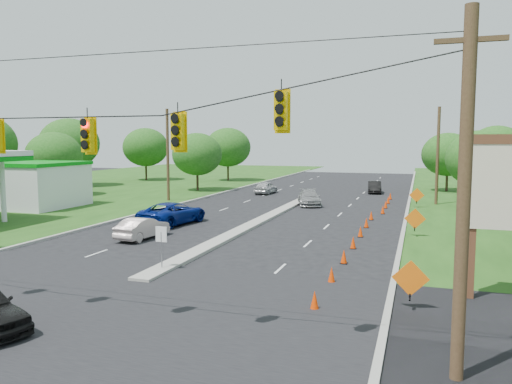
% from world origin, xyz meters
% --- Properties ---
extents(ground, '(160.00, 160.00, 0.00)m').
position_xyz_m(ground, '(0.00, 0.00, 0.00)').
color(ground, black).
rests_on(ground, ground).
extents(cross_street, '(160.00, 14.00, 0.02)m').
position_xyz_m(cross_street, '(0.00, 0.00, 0.00)').
color(cross_street, black).
rests_on(cross_street, ground).
extents(curb_left, '(0.25, 110.00, 0.16)m').
position_xyz_m(curb_left, '(-10.10, 30.00, 0.00)').
color(curb_left, gray).
rests_on(curb_left, ground).
extents(curb_right, '(0.25, 110.00, 0.16)m').
position_xyz_m(curb_right, '(10.10, 30.00, 0.00)').
color(curb_right, gray).
rests_on(curb_right, ground).
extents(median, '(1.00, 34.00, 0.18)m').
position_xyz_m(median, '(0.00, 21.00, 0.00)').
color(median, gray).
rests_on(median, ground).
extents(median_sign, '(0.55, 0.06, 2.05)m').
position_xyz_m(median_sign, '(0.00, 6.00, 1.46)').
color(median_sign, gray).
rests_on(median_sign, ground).
extents(signal_span, '(25.60, 0.32, 9.00)m').
position_xyz_m(signal_span, '(-0.05, -1.00, 4.97)').
color(signal_span, '#422D1C').
rests_on(signal_span, ground).
extents(utility_pole_far_left, '(0.28, 0.28, 9.00)m').
position_xyz_m(utility_pole_far_left, '(-12.50, 30.00, 4.50)').
color(utility_pole_far_left, '#422D1C').
rests_on(utility_pole_far_left, ground).
extents(utility_pole_far_right, '(0.28, 0.28, 9.00)m').
position_xyz_m(utility_pole_far_right, '(12.50, 35.00, 4.50)').
color(utility_pole_far_right, '#422D1C').
rests_on(utility_pole_far_right, ground).
extents(cone_0, '(0.32, 0.32, 0.70)m').
position_xyz_m(cone_0, '(7.64, 3.00, 0.35)').
color(cone_0, '#E43501').
rests_on(cone_0, ground).
extents(cone_1, '(0.32, 0.32, 0.70)m').
position_xyz_m(cone_1, '(7.64, 6.50, 0.35)').
color(cone_1, '#E43501').
rests_on(cone_1, ground).
extents(cone_2, '(0.32, 0.32, 0.70)m').
position_xyz_m(cone_2, '(7.64, 10.00, 0.35)').
color(cone_2, '#E43501').
rests_on(cone_2, ground).
extents(cone_3, '(0.32, 0.32, 0.70)m').
position_xyz_m(cone_3, '(7.64, 13.50, 0.35)').
color(cone_3, '#E43501').
rests_on(cone_3, ground).
extents(cone_4, '(0.32, 0.32, 0.70)m').
position_xyz_m(cone_4, '(7.64, 17.00, 0.35)').
color(cone_4, '#E43501').
rests_on(cone_4, ground).
extents(cone_5, '(0.32, 0.32, 0.70)m').
position_xyz_m(cone_5, '(7.64, 20.50, 0.35)').
color(cone_5, '#E43501').
rests_on(cone_5, ground).
extents(cone_6, '(0.32, 0.32, 0.70)m').
position_xyz_m(cone_6, '(7.64, 24.00, 0.35)').
color(cone_6, '#E43501').
rests_on(cone_6, ground).
extents(cone_7, '(0.32, 0.32, 0.70)m').
position_xyz_m(cone_7, '(8.24, 27.50, 0.35)').
color(cone_7, '#E43501').
rests_on(cone_7, ground).
extents(cone_8, '(0.32, 0.32, 0.70)m').
position_xyz_m(cone_8, '(8.24, 31.00, 0.35)').
color(cone_8, '#E43501').
rests_on(cone_8, ground).
extents(cone_9, '(0.32, 0.32, 0.70)m').
position_xyz_m(cone_9, '(8.24, 34.50, 0.35)').
color(cone_9, '#E43501').
rests_on(cone_9, ground).
extents(cone_10, '(0.32, 0.32, 0.70)m').
position_xyz_m(cone_10, '(8.24, 38.00, 0.35)').
color(cone_10, '#E43501').
rests_on(cone_10, ground).
extents(work_sign_0, '(1.27, 0.58, 1.37)m').
position_xyz_m(work_sign_0, '(10.80, 4.00, 1.09)').
color(work_sign_0, black).
rests_on(work_sign_0, ground).
extents(work_sign_1, '(1.27, 0.58, 1.37)m').
position_xyz_m(work_sign_1, '(10.80, 18.00, 1.09)').
color(work_sign_1, black).
rests_on(work_sign_1, ground).
extents(work_sign_2, '(1.27, 0.58, 1.37)m').
position_xyz_m(work_sign_2, '(10.80, 32.00, 1.09)').
color(work_sign_2, black).
rests_on(work_sign_2, ground).
extents(tree_2, '(5.88, 5.88, 6.86)m').
position_xyz_m(tree_2, '(-26.00, 30.00, 4.34)').
color(tree_2, black).
rests_on(tree_2, ground).
extents(tree_3, '(7.56, 7.56, 8.82)m').
position_xyz_m(tree_3, '(-32.00, 40.00, 5.58)').
color(tree_3, black).
rests_on(tree_3, ground).
extents(tree_4, '(6.72, 6.72, 7.84)m').
position_xyz_m(tree_4, '(-28.00, 52.00, 4.96)').
color(tree_4, black).
rests_on(tree_4, ground).
extents(tree_5, '(5.88, 5.88, 6.86)m').
position_xyz_m(tree_5, '(-14.00, 40.00, 4.34)').
color(tree_5, black).
rests_on(tree_5, ground).
extents(tree_6, '(6.72, 6.72, 7.84)m').
position_xyz_m(tree_6, '(-16.00, 55.00, 4.96)').
color(tree_6, black).
rests_on(tree_6, ground).
extents(tree_9, '(5.88, 5.88, 6.86)m').
position_xyz_m(tree_9, '(16.00, 34.00, 4.34)').
color(tree_9, black).
rests_on(tree_9, ground).
extents(tree_11, '(6.72, 6.72, 7.84)m').
position_xyz_m(tree_11, '(20.00, 55.00, 4.96)').
color(tree_11, black).
rests_on(tree_11, ground).
extents(tree_12, '(5.88, 5.88, 6.86)m').
position_xyz_m(tree_12, '(14.00, 48.00, 4.34)').
color(tree_12, black).
rests_on(tree_12, ground).
extents(white_sedan, '(1.72, 4.05, 1.30)m').
position_xyz_m(white_sedan, '(-4.84, 12.40, 0.65)').
color(white_sedan, '#BCA9A5').
rests_on(white_sedan, ground).
extents(blue_pickup, '(3.47, 6.00, 1.57)m').
position_xyz_m(blue_pickup, '(-5.60, 17.76, 0.79)').
color(blue_pickup, navy).
rests_on(blue_pickup, ground).
extents(silver_car_far, '(3.21, 5.12, 1.38)m').
position_xyz_m(silver_car_far, '(1.39, 31.06, 0.69)').
color(silver_car_far, gray).
rests_on(silver_car_far, ground).
extents(silver_car_oncoming, '(1.87, 4.18, 1.39)m').
position_xyz_m(silver_car_oncoming, '(-5.34, 39.39, 0.70)').
color(silver_car_oncoming, '#ABABAB').
rests_on(silver_car_oncoming, ground).
extents(dark_car_receding, '(1.88, 4.23, 1.35)m').
position_xyz_m(dark_car_receding, '(6.15, 44.02, 0.67)').
color(dark_car_receding, black).
rests_on(dark_car_receding, ground).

